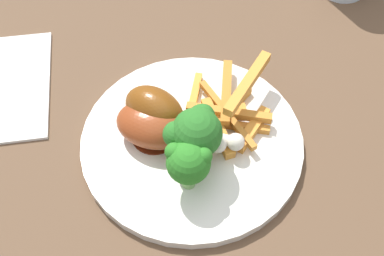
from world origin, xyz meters
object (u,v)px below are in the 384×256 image
(dinner_plate, at_px, (192,142))
(broccoli_floret_middle, at_px, (188,161))
(dining_table, at_px, (151,193))
(carrot_fries_pile, at_px, (228,111))
(chicken_drumstick_near, at_px, (158,125))
(broccoli_floret_front, at_px, (195,130))
(chicken_drumstick_far, at_px, (158,112))

(dinner_plate, height_order, broccoli_floret_middle, broccoli_floret_middle)
(dining_table, relative_size, carrot_fries_pile, 7.20)
(carrot_fries_pile, relative_size, chicken_drumstick_near, 1.00)
(broccoli_floret_front, bearing_deg, dining_table, 137.23)
(dinner_plate, distance_m, broccoli_floret_front, 0.06)
(dinner_plate, height_order, chicken_drumstick_near, chicken_drumstick_near)
(broccoli_floret_middle, bearing_deg, chicken_drumstick_far, 92.14)
(dining_table, height_order, carrot_fries_pile, carrot_fries_pile)
(broccoli_floret_front, bearing_deg, chicken_drumstick_far, 112.58)
(dining_table, relative_size, broccoli_floret_middle, 15.00)
(carrot_fries_pile, bearing_deg, chicken_drumstick_near, 175.61)
(dining_table, xyz_separation_m, chicken_drumstick_near, (0.02, -0.00, 0.15))
(broccoli_floret_front, xyz_separation_m, chicken_drumstick_far, (-0.02, 0.05, -0.02))
(chicken_drumstick_near, distance_m, chicken_drumstick_far, 0.01)
(dinner_plate, bearing_deg, broccoli_floret_middle, -116.39)
(carrot_fries_pile, bearing_deg, dining_table, 175.58)
(dinner_plate, relative_size, broccoli_floret_front, 3.26)
(broccoli_floret_front, height_order, carrot_fries_pile, broccoli_floret_front)
(dinner_plate, height_order, chicken_drumstick_far, chicken_drumstick_far)
(carrot_fries_pile, distance_m, chicken_drumstick_near, 0.08)
(dining_table, xyz_separation_m, carrot_fries_pile, (0.10, -0.01, 0.14))
(dinner_plate, bearing_deg, chicken_drumstick_far, 132.10)
(broccoli_floret_middle, distance_m, carrot_fries_pile, 0.10)
(chicken_drumstick_far, bearing_deg, dinner_plate, -47.90)
(dining_table, relative_size, broccoli_floret_front, 12.76)
(broccoli_floret_middle, height_order, chicken_drumstick_near, broccoli_floret_middle)
(broccoli_floret_front, bearing_deg, broccoli_floret_middle, -124.65)
(dinner_plate, distance_m, carrot_fries_pile, 0.05)
(dinner_plate, bearing_deg, dining_table, 158.82)
(broccoli_floret_front, relative_size, chicken_drumstick_near, 0.57)
(carrot_fries_pile, bearing_deg, dinner_plate, -166.05)
(dining_table, xyz_separation_m, broccoli_floret_middle, (0.03, -0.07, 0.17))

